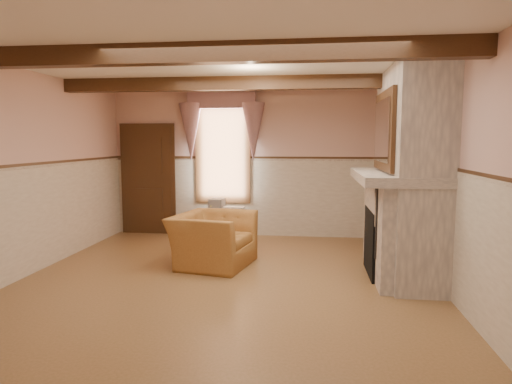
# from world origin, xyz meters

# --- Properties ---
(floor) EXTENTS (5.50, 6.00, 0.01)m
(floor) POSITION_xyz_m (0.00, 0.00, 0.00)
(floor) COLOR brown
(floor) RESTS_ON ground
(ceiling) EXTENTS (5.50, 6.00, 0.01)m
(ceiling) POSITION_xyz_m (0.00, 0.00, 2.80)
(ceiling) COLOR silver
(ceiling) RESTS_ON wall_back
(wall_back) EXTENTS (5.50, 0.02, 2.80)m
(wall_back) POSITION_xyz_m (0.00, 3.00, 1.40)
(wall_back) COLOR #CE9E8E
(wall_back) RESTS_ON floor
(wall_front) EXTENTS (5.50, 0.02, 2.80)m
(wall_front) POSITION_xyz_m (0.00, -3.00, 1.40)
(wall_front) COLOR #CE9E8E
(wall_front) RESTS_ON floor
(wall_left) EXTENTS (0.02, 6.00, 2.80)m
(wall_left) POSITION_xyz_m (-2.75, 0.00, 1.40)
(wall_left) COLOR #CE9E8E
(wall_left) RESTS_ON floor
(wall_right) EXTENTS (0.02, 6.00, 2.80)m
(wall_right) POSITION_xyz_m (2.75, 0.00, 1.40)
(wall_right) COLOR #CE9E8E
(wall_right) RESTS_ON floor
(wainscot) EXTENTS (5.50, 6.00, 1.50)m
(wainscot) POSITION_xyz_m (0.00, 0.00, 0.75)
(wainscot) COLOR beige
(wainscot) RESTS_ON floor
(chair_rail) EXTENTS (5.50, 6.00, 0.08)m
(chair_rail) POSITION_xyz_m (0.00, 0.00, 1.50)
(chair_rail) COLOR black
(chair_rail) RESTS_ON wainscot
(firebox) EXTENTS (0.20, 0.95, 0.90)m
(firebox) POSITION_xyz_m (2.00, 0.60, 0.45)
(firebox) COLOR black
(firebox) RESTS_ON floor
(armchair) EXTENTS (1.25, 1.36, 0.77)m
(armchair) POSITION_xyz_m (-0.33, 0.79, 0.38)
(armchair) COLOR #9E662D
(armchair) RESTS_ON floor
(side_table) EXTENTS (0.54, 0.54, 0.55)m
(side_table) POSITION_xyz_m (-0.66, 2.70, 0.28)
(side_table) COLOR brown
(side_table) RESTS_ON floor
(book_stack) EXTENTS (0.28, 0.34, 0.20)m
(book_stack) POSITION_xyz_m (-0.67, 2.69, 0.65)
(book_stack) COLOR #B7AD8C
(book_stack) RESTS_ON side_table
(radiator) EXTENTS (0.72, 0.27, 0.60)m
(radiator) POSITION_xyz_m (-0.49, 2.70, 0.30)
(radiator) COLOR white
(radiator) RESTS_ON floor
(bowl) EXTENTS (0.32, 0.32, 0.08)m
(bowl) POSITION_xyz_m (2.24, 0.80, 1.46)
(bowl) COLOR brown
(bowl) RESTS_ON mantel
(mantel_clock) EXTENTS (0.14, 0.24, 0.20)m
(mantel_clock) POSITION_xyz_m (2.24, 1.19, 1.52)
(mantel_clock) COLOR black
(mantel_clock) RESTS_ON mantel
(oil_lamp) EXTENTS (0.11, 0.11, 0.28)m
(oil_lamp) POSITION_xyz_m (2.24, 1.05, 1.56)
(oil_lamp) COLOR gold
(oil_lamp) RESTS_ON mantel
(candle_red) EXTENTS (0.06, 0.06, 0.16)m
(candle_red) POSITION_xyz_m (2.24, -0.18, 1.50)
(candle_red) COLOR #A22A14
(candle_red) RESTS_ON mantel
(jar_yellow) EXTENTS (0.06, 0.06, 0.12)m
(jar_yellow) POSITION_xyz_m (2.24, -0.05, 1.48)
(jar_yellow) COLOR gold
(jar_yellow) RESTS_ON mantel
(fireplace) EXTENTS (0.85, 2.00, 2.80)m
(fireplace) POSITION_xyz_m (2.42, 0.60, 1.40)
(fireplace) COLOR gray
(fireplace) RESTS_ON floor
(mantel) EXTENTS (1.05, 2.05, 0.12)m
(mantel) POSITION_xyz_m (2.24, 0.60, 1.36)
(mantel) COLOR gray
(mantel) RESTS_ON fireplace
(overmantel_mirror) EXTENTS (0.06, 1.44, 1.04)m
(overmantel_mirror) POSITION_xyz_m (2.06, 0.60, 1.97)
(overmantel_mirror) COLOR silver
(overmantel_mirror) RESTS_ON fireplace
(door) EXTENTS (1.10, 0.10, 2.10)m
(door) POSITION_xyz_m (-2.10, 2.94, 1.05)
(door) COLOR black
(door) RESTS_ON floor
(window) EXTENTS (1.06, 0.08, 2.02)m
(window) POSITION_xyz_m (-0.60, 2.97, 1.65)
(window) COLOR white
(window) RESTS_ON wall_back
(window_drapes) EXTENTS (1.30, 0.14, 1.40)m
(window_drapes) POSITION_xyz_m (-0.60, 2.88, 2.25)
(window_drapes) COLOR gray
(window_drapes) RESTS_ON wall_back
(ceiling_beam_front) EXTENTS (5.50, 0.18, 0.20)m
(ceiling_beam_front) POSITION_xyz_m (0.00, -1.20, 2.70)
(ceiling_beam_front) COLOR black
(ceiling_beam_front) RESTS_ON ceiling
(ceiling_beam_back) EXTENTS (5.50, 0.18, 0.20)m
(ceiling_beam_back) POSITION_xyz_m (0.00, 1.20, 2.70)
(ceiling_beam_back) COLOR black
(ceiling_beam_back) RESTS_ON ceiling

